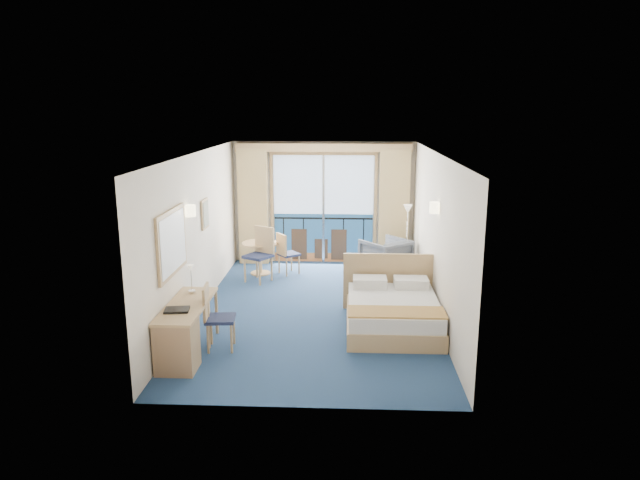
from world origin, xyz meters
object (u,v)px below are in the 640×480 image
Objects in this scene: bed at (392,311)px; desk at (179,338)px; armchair at (386,257)px; table_chair_b at (261,251)px; nightstand at (415,287)px; floor_lamp at (407,222)px; desk_chair at (214,314)px; table_chair_a at (286,251)px; round_table at (260,250)px.

desk is at bearing -152.87° from bed.
table_chair_b is (-2.53, -0.48, 0.23)m from armchair.
desk is at bearing -141.35° from nightstand.
nightstand is 0.68× the size of armchair.
floor_lamp is 5.15m from desk_chair.
desk_chair reaches higher than table_chair_a.
table_chair_a is (-2.00, 2.89, 0.22)m from bed.
round_table is at bearing 84.40° from desk.
bed reaches higher than desk_chair.
table_chair_b reaches higher than nightstand.
table_chair_a is at bearing 146.89° from nightstand.
table_chair_a is at bearing 75.59° from table_chair_b.
table_chair_a is 0.80× the size of table_chair_b.
nightstand is 3.46m from round_table.
table_chair_b reaches higher than table_chair_a.
round_table is (0.43, 4.42, 0.10)m from desk.
armchair is at bearing 0.47° from round_table.
desk_chair is at bearing -160.52° from bed.
bed is 2.19× the size of armchair.
floor_lamp is at bearing 52.92° from desk.
floor_lamp is 0.93× the size of desk.
floor_lamp is 3.13m from round_table.
desk is at bearing -95.60° from round_table.
armchair is 0.78× the size of table_chair_b.
desk is 4.52m from table_chair_a.
table_chair_b is at bearing 158.28° from nightstand.
bed reaches higher than nightstand.
bed is at bearing -75.77° from desk_chair.
bed is 1.35m from nightstand.
bed is at bearing -111.74° from nightstand.
nightstand is 0.77× the size of round_table.
armchair is 0.54× the size of desk.
armchair is 0.59× the size of floor_lamp.
floor_lamp is (0.45, 0.19, 0.72)m from armchair.
round_table reaches higher than nightstand.
nightstand is at bearing -90.70° from floor_lamp.
armchair is (-0.42, 1.66, 0.10)m from nightstand.
desk_chair reaches higher than armchair.
desk_chair is 3.37m from table_chair_b.
desk_chair is at bearing -62.67° from table_chair_b.
bed is 3.24× the size of nightstand.
nightstand is (0.50, 1.26, 0.01)m from bed.
armchair reaches higher than round_table.
bed is 3.52m from table_chair_a.
nightstand is at bearing 65.32° from armchair.
floor_lamp is 1.66× the size of table_chair_a.
bed is 3.47m from table_chair_b.
table_chair_a reaches higher than nightstand.
round_table is at bearing 131.24° from table_chair_b.
desk_chair is at bearing 59.70° from desk.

